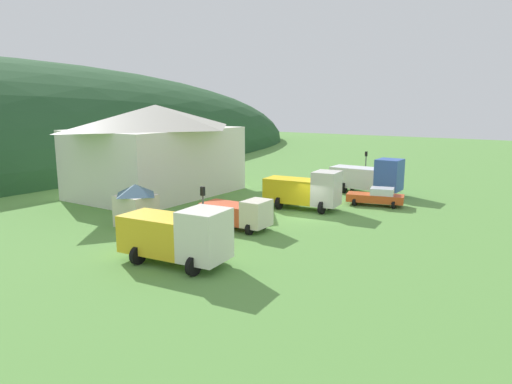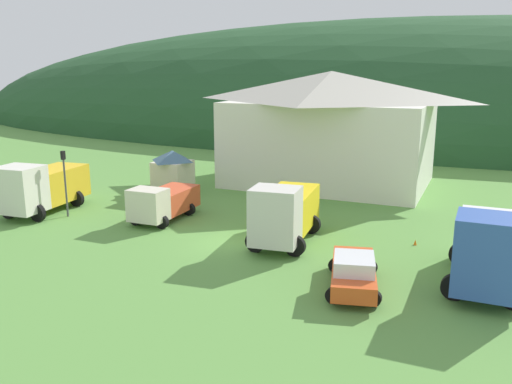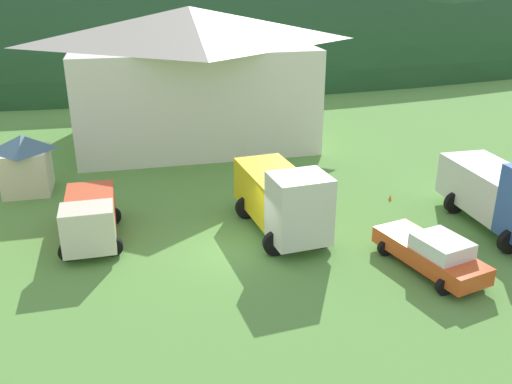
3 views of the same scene
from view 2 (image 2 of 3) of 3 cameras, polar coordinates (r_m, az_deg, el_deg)
ground_plane at (r=29.41m, az=-2.36°, el=-5.48°), size 200.00×200.00×0.00m
forested_hill_backdrop at (r=84.96m, az=15.21°, el=6.40°), size 161.23×60.00×32.66m
depot_building at (r=44.11m, az=7.90°, el=6.93°), size 16.64×11.99×9.09m
play_shed_cream at (r=41.47m, az=-8.86°, el=2.27°), size 2.61×2.81×3.22m
heavy_rig_striped at (r=37.74m, az=-21.97°, el=0.58°), size 3.74×6.78×3.43m
light_truck_cream at (r=33.94m, az=-9.92°, el=-1.02°), size 2.71×5.36×2.33m
flatbed_truck_yellow at (r=29.04m, az=3.08°, el=-2.11°), size 3.60×6.81×3.49m
box_truck_blue at (r=25.27m, az=23.46°, el=-5.40°), size 3.36×7.19×3.71m
service_pickup_orange at (r=23.68m, az=10.35°, el=-8.31°), size 3.04×5.34×1.66m
traffic_light_west at (r=36.05m, az=-19.70°, el=1.54°), size 0.20×0.32×4.26m
traffic_cone_near_pickup at (r=30.38m, az=16.59°, el=-5.43°), size 0.36×0.36×0.60m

